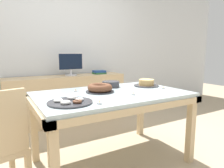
{
  "coord_description": "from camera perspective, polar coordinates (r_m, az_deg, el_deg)",
  "views": [
    {
      "loc": [
        -1.03,
        -1.77,
        1.18
      ],
      "look_at": [
        0.1,
        0.17,
        0.83
      ],
      "focal_mm": 32.0,
      "sensor_mm": 36.0,
      "label": 1
    }
  ],
  "objects": [
    {
      "name": "cake_golden_bundt",
      "position": [
        2.1,
        -3.47,
        -1.22
      ],
      "size": [
        0.3,
        0.3,
        0.09
      ],
      "color": "#333338",
      "rests_on": "dining_table"
    },
    {
      "name": "computer_monitor",
      "position": [
        3.45,
        -11.7,
        5.52
      ],
      "size": [
        0.42,
        0.2,
        0.38
      ],
      "color": "silver",
      "rests_on": "sideboard"
    },
    {
      "name": "cake_chocolate_round",
      "position": [
        2.52,
        9.78,
        0.2
      ],
      "size": [
        0.31,
        0.31,
        0.08
      ],
      "color": "#333338",
      "rests_on": "dining_table"
    },
    {
      "name": "pastry_platter",
      "position": [
        1.68,
        -11.88,
        -4.97
      ],
      "size": [
        0.37,
        0.37,
        0.04
      ],
      "color": "#333338",
      "rests_on": "dining_table"
    },
    {
      "name": "wall_back",
      "position": [
        3.72,
        -14.31,
        10.45
      ],
      "size": [
        8.0,
        0.1,
        2.6
      ],
      "primitive_type": "cube",
      "color": "silver",
      "rests_on": "ground"
    },
    {
      "name": "tealight_right_edge",
      "position": [
        2.36,
        14.42,
        -1.14
      ],
      "size": [
        0.04,
        0.04,
        0.04
      ],
      "color": "silver",
      "rests_on": "dining_table"
    },
    {
      "name": "tealight_left_edge",
      "position": [
        1.97,
        6.08,
        -2.86
      ],
      "size": [
        0.04,
        0.04,
        0.04
      ],
      "color": "silver",
      "rests_on": "dining_table"
    },
    {
      "name": "tealight_near_cakes",
      "position": [
        1.62,
        -3.62,
        -5.41
      ],
      "size": [
        0.04,
        0.04,
        0.04
      ],
      "color": "silver",
      "rests_on": "dining_table"
    },
    {
      "name": "plate_stack",
      "position": [
        2.42,
        -0.37,
        -0.04
      ],
      "size": [
        0.21,
        0.21,
        0.07
      ],
      "color": "#333338",
      "rests_on": "dining_table"
    },
    {
      "name": "book_stack",
      "position": [
        3.67,
        -3.69,
        3.39
      ],
      "size": [
        0.24,
        0.2,
        0.06
      ],
      "color": "#2D6638",
      "rests_on": "sideboard"
    },
    {
      "name": "sideboard",
      "position": [
        3.51,
        -12.4,
        -4.17
      ],
      "size": [
        1.99,
        0.44,
        0.8
      ],
      "color": "#D1B284",
      "rests_on": "ground"
    },
    {
      "name": "dining_table",
      "position": [
        2.11,
        -0.01,
        -4.88
      ],
      "size": [
        1.58,
        0.99,
        0.77
      ],
      "color": "silver",
      "rests_on": "ground"
    },
    {
      "name": "tealight_centre",
      "position": [
        2.16,
        -10.32,
        -1.94
      ],
      "size": [
        0.04,
        0.04,
        0.04
      ],
      "color": "silver",
      "rests_on": "dining_table"
    },
    {
      "name": "ground_plane",
      "position": [
        2.36,
        -0.01,
        -21.12
      ],
      "size": [
        12.0,
        12.0,
        0.0
      ],
      "primitive_type": "plane",
      "color": "tan"
    }
  ]
}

